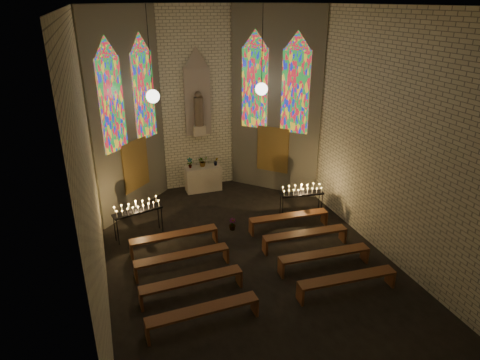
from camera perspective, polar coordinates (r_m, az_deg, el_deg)
The scene contains 17 objects.
floor at distance 12.78m, azimuth 1.24°, elevation -10.91°, with size 12.00×12.00×0.00m, color black.
room at distance 14.23m, azimuth -3.30°, elevation 9.10°, with size 8.22×12.43×7.00m.
altar at distance 17.16m, azimuth -4.93°, elevation 0.21°, with size 1.40×0.60×1.00m, color beige.
flower_vase_left at distance 16.85m, azimuth -6.70°, elevation 2.29°, with size 0.22×0.15×0.42m, color #4C723F.
flower_vase_center at distance 16.97m, azimuth -5.00°, elevation 2.53°, with size 0.39×0.33×0.43m, color #4C723F.
flower_vase_right at distance 17.04m, azimuth -3.23°, elevation 2.50°, with size 0.19×0.15×0.34m, color #4C723F.
aisle_flower_pot at distance 14.32m, azimuth -1.03°, elevation -5.92°, with size 0.23×0.23×0.41m, color #4C723F.
votive_stand_left at distance 13.96m, azimuth -13.54°, elevation -3.75°, with size 1.62×0.77×1.16m.
votive_stand_right at distance 14.99m, azimuth 8.26°, elevation -1.53°, with size 1.56×0.55×1.12m.
pew_left_0 at distance 13.35m, azimuth -8.77°, elevation -7.47°, with size 2.70×0.50×0.52m.
pew_right_0 at distance 14.36m, azimuth 6.54°, elevation -5.01°, with size 2.70×0.50×0.52m.
pew_left_1 at distance 12.34m, azimuth -7.73°, elevation -10.18°, with size 2.70×0.50×0.52m.
pew_right_1 at distance 13.43m, azimuth 8.69°, elevation -7.26°, with size 2.70×0.50×0.52m.
pew_left_2 at distance 11.36m, azimuth -6.48°, elevation -13.36°, with size 2.70×0.50×0.52m.
pew_right_2 at distance 12.54m, azimuth 11.19°, elevation -9.84°, with size 2.70×0.50×0.52m.
pew_left_3 at distance 10.44m, azimuth -4.97°, elevation -17.10°, with size 2.70×0.50×0.52m.
pew_right_3 at distance 11.71m, azimuth 14.10°, elevation -12.76°, with size 2.70×0.50×0.52m.
Camera 1 is at (-3.65, -9.95, 7.13)m, focal length 32.00 mm.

